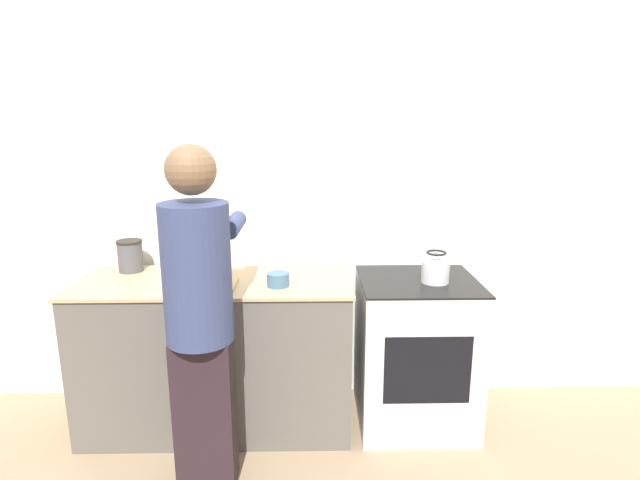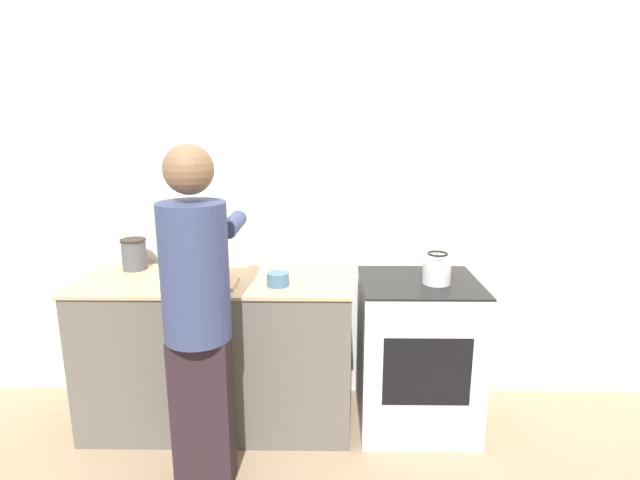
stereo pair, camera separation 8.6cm
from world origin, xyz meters
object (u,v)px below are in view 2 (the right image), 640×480
person (198,308)px  bowl_prep (278,279)px  oven (417,353)px  kettle (437,270)px  knife (203,281)px  cutting_board (210,284)px  canister_jar (134,254)px

person → bowl_prep: size_ratio=13.82×
oven → kettle: bearing=-25.8°
oven → knife: bearing=-174.9°
cutting_board → kettle: bearing=3.8°
oven → canister_jar: (-1.69, 0.18, 0.55)m
cutting_board → person: bearing=-85.5°
oven → canister_jar: bearing=174.0°
knife → oven: bearing=-4.0°
kettle → canister_jar: bearing=173.0°
person → knife: size_ratio=6.79×
bowl_prep → oven: bearing=8.4°
cutting_board → knife: knife is taller
kettle → bowl_prep: 0.88m
person → knife: bearing=100.4°
oven → cutting_board: cutting_board is taller
person → canister_jar: (-0.55, 0.69, 0.07)m
oven → bowl_prep: bowl_prep is taller
bowl_prep → canister_jar: size_ratio=0.65×
cutting_board → bowl_prep: bearing=0.5°
cutting_board → knife: bearing=162.7°
kettle → bowl_prep: bearing=-174.8°
person → knife: person is taller
knife → bowl_prep: bowl_prep is taller
canister_jar → kettle: bearing=-7.0°
bowl_prep → knife: bearing=178.6°
bowl_prep → canister_jar: (-0.89, 0.29, 0.06)m
knife → bowl_prep: (0.41, -0.01, 0.02)m
person → canister_jar: bearing=128.6°
oven → knife: knife is taller
oven → person: bearing=-155.6°
canister_jar → oven: bearing=-6.0°
person → kettle: (1.21, 0.48, 0.04)m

